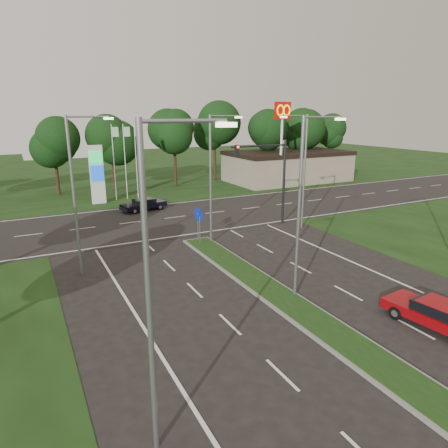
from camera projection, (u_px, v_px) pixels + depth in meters
name	position (u px, v px, depth m)	size (l,w,h in m)	color
ground	(374.00, 363.00, 15.01)	(160.00, 160.00, 0.00)	black
verge_far	(99.00, 174.00, 62.14)	(160.00, 50.00, 0.02)	black
cross_road	(165.00, 219.00, 35.58)	(160.00, 12.00, 0.02)	black
median_kerb	(307.00, 316.00, 18.42)	(2.00, 26.00, 0.12)	slate
commercial_building	(287.00, 166.00, 55.01)	(16.00, 9.00, 4.00)	gray
streetlight_median_near	(303.00, 199.00, 19.23)	(2.53, 0.22, 9.00)	gray
streetlight_median_far	(213.00, 173.00, 27.80)	(2.53, 0.22, 9.00)	gray
streetlight_left_near	(155.00, 278.00, 9.99)	(2.53, 0.22, 9.00)	gray
streetlight_left_far	(77.00, 188.00, 21.99)	(2.53, 0.22, 9.00)	gray
streetlight_right_far	(303.00, 166.00, 31.24)	(2.53, 0.22, 9.00)	gray
traffic_signal	(271.00, 170.00, 32.35)	(5.10, 0.42, 7.00)	black
median_signs	(198.00, 220.00, 28.60)	(1.16, 1.76, 2.38)	gray
gas_pylon	(99.00, 173.00, 40.80)	(5.80, 1.26, 8.00)	silver
mcdonalds_sign	(282.00, 123.00, 48.19)	(2.20, 0.47, 10.40)	silver
treeline_far	(119.00, 133.00, 47.44)	(6.00, 6.00, 9.90)	black
red_sedan	(437.00, 314.00, 17.35)	(2.33, 4.58, 1.21)	maroon
navy_sedan	(144.00, 204.00, 38.41)	(4.45, 2.53, 1.15)	black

